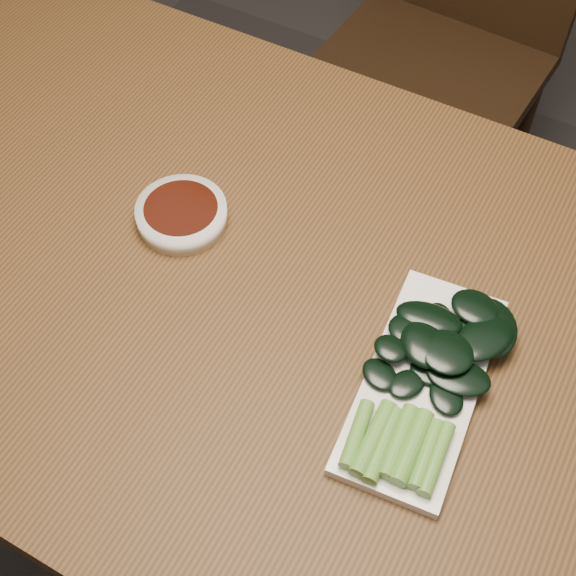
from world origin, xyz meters
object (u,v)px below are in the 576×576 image
at_px(chair_far, 444,35).
at_px(serving_plate, 422,383).
at_px(sauce_bowl, 182,214).
at_px(table, 294,326).
at_px(gai_lan, 431,372).

distance_m(chair_far, serving_plate, 1.02).
bearing_deg(serving_plate, sauce_bowl, 168.69).
distance_m(table, chair_far, 0.92).
height_order(table, chair_far, chair_far).
relative_size(sauce_bowl, gai_lan, 0.41).
distance_m(sauce_bowl, gai_lan, 0.38).
relative_size(chair_far, serving_plate, 3.07).
bearing_deg(table, chair_far, 98.23).
xyz_separation_m(table, sauce_bowl, (-0.18, 0.03, 0.09)).
bearing_deg(serving_plate, table, 166.83).
bearing_deg(gai_lan, serving_plate, -126.10).
height_order(table, serving_plate, serving_plate).
height_order(chair_far, serving_plate, chair_far).
xyz_separation_m(table, chair_far, (-0.13, 0.89, -0.19)).
relative_size(table, sauce_bowl, 12.05).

